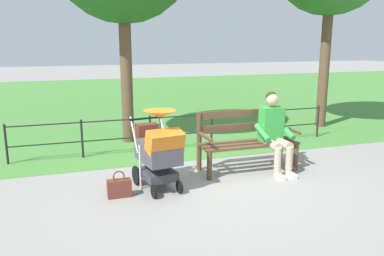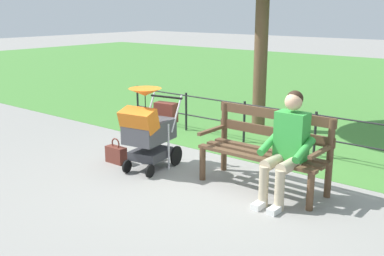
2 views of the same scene
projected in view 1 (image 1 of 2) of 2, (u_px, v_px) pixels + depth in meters
name	position (u px, v px, depth m)	size (l,w,h in m)	color
ground_plane	(211.00, 175.00, 6.14)	(60.00, 60.00, 0.00)	gray
grass_lawn	(125.00, 99.00, 14.30)	(40.00, 16.00, 0.01)	#478438
park_bench	(246.00, 138.00, 6.33)	(1.60, 0.61, 0.96)	brown
person_on_bench	(274.00, 130.00, 6.21)	(0.53, 0.74, 1.28)	tan
stroller	(158.00, 149.00, 5.42)	(0.63, 0.95, 1.15)	black
handbag	(119.00, 188.00, 5.25)	(0.32, 0.14, 0.37)	brown
park_fence	(182.00, 128.00, 7.54)	(6.27, 0.04, 0.70)	black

